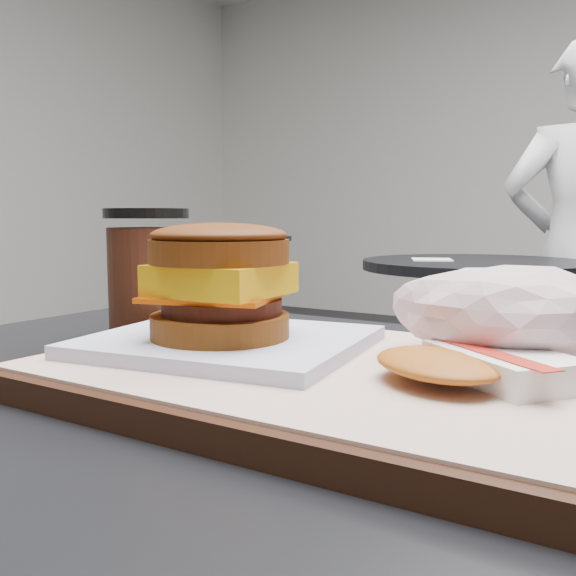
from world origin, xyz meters
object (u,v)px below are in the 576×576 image
(coffee_cup, at_px, (148,277))
(hash_brown, at_px, (473,365))
(breakfast_sandwich, at_px, (223,297))
(crumpled_wrapper, at_px, (502,313))
(neighbor_table, at_px, (474,323))
(serving_tray, at_px, (326,375))

(coffee_cup, bearing_deg, hash_brown, -11.85)
(breakfast_sandwich, height_order, coffee_cup, coffee_cup)
(crumpled_wrapper, relative_size, coffee_cup, 1.18)
(crumpled_wrapper, height_order, neighbor_table, crumpled_wrapper)
(neighbor_table, bearing_deg, serving_tray, -77.00)
(coffee_cup, height_order, neighbor_table, coffee_cup)
(breakfast_sandwich, bearing_deg, crumpled_wrapper, 22.73)
(coffee_cup, distance_m, neighbor_table, 1.59)
(crumpled_wrapper, xyz_separation_m, coffee_cup, (-0.33, 0.00, 0.01))
(neighbor_table, bearing_deg, crumpled_wrapper, -73.09)
(coffee_cup, bearing_deg, neighbor_table, 95.25)
(serving_tray, height_order, neighbor_table, serving_tray)
(breakfast_sandwich, relative_size, hash_brown, 1.58)
(neighbor_table, bearing_deg, breakfast_sandwich, -79.77)
(breakfast_sandwich, distance_m, coffee_cup, 0.17)
(serving_tray, height_order, crumpled_wrapper, crumpled_wrapper)
(hash_brown, distance_m, coffee_cup, 0.34)
(hash_brown, relative_size, neighbor_table, 0.18)
(breakfast_sandwich, bearing_deg, neighbor_table, 100.23)
(coffee_cup, bearing_deg, breakfast_sandwich, -27.02)
(hash_brown, height_order, coffee_cup, coffee_cup)
(serving_tray, xyz_separation_m, coffee_cup, (-0.23, 0.07, 0.05))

